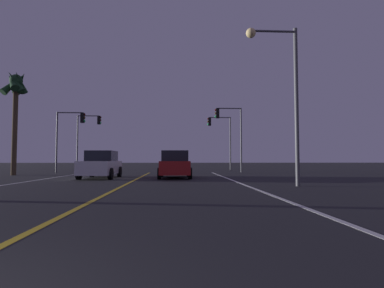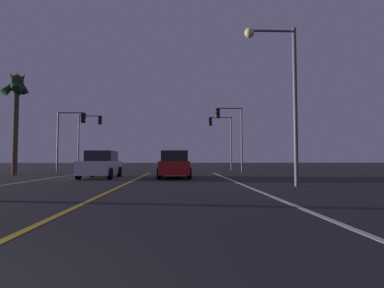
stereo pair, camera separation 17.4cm
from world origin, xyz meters
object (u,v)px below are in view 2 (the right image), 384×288
at_px(traffic_light_near_right, 230,125).
at_px(traffic_light_far_right, 221,131).
at_px(street_lamp_right_near, 282,83).
at_px(car_lead_same_lane, 175,165).
at_px(traffic_light_far_left, 89,130).
at_px(car_oncoming, 101,165).
at_px(traffic_light_near_left, 71,128).
at_px(palm_tree_left_mid, 17,92).

height_order(traffic_light_near_right, traffic_light_far_right, traffic_light_near_right).
distance_m(traffic_light_near_right, street_lamp_right_near, 14.04).
bearing_deg(traffic_light_near_right, car_lead_same_lane, 58.47).
height_order(traffic_light_far_right, traffic_light_far_left, traffic_light_far_left).
height_order(car_oncoming, traffic_light_near_right, traffic_light_near_right).
distance_m(traffic_light_far_left, street_lamp_right_near, 24.10).
relative_size(car_lead_same_lane, car_oncoming, 1.00).
bearing_deg(traffic_light_far_right, car_lead_same_lane, 70.36).
distance_m(car_oncoming, traffic_light_far_right, 16.72).
xyz_separation_m(traffic_light_far_left, street_lamp_right_near, (14.11, -19.54, 0.26)).
bearing_deg(traffic_light_near_left, traffic_light_far_right, 21.37).
bearing_deg(palm_tree_left_mid, traffic_light_far_right, 30.09).
bearing_deg(traffic_light_far_right, traffic_light_near_right, 90.68).
relative_size(car_oncoming, traffic_light_far_left, 0.74).
bearing_deg(traffic_light_far_left, car_lead_same_lane, -55.24).
bearing_deg(traffic_light_far_right, car_oncoming, 55.03).
distance_m(traffic_light_near_right, traffic_light_near_left, 14.12).
relative_size(traffic_light_far_right, street_lamp_right_near, 0.82).
bearing_deg(traffic_light_near_left, street_lamp_right_near, -44.92).
relative_size(traffic_light_near_right, palm_tree_left_mid, 0.74).
bearing_deg(street_lamp_right_near, car_oncoming, -33.09).
distance_m(traffic_light_far_right, traffic_light_far_left, 14.08).
height_order(traffic_light_far_left, street_lamp_right_near, street_lamp_right_near).
bearing_deg(street_lamp_right_near, traffic_light_far_left, -54.17).
bearing_deg(car_lead_same_lane, traffic_light_far_left, 34.76).
relative_size(car_lead_same_lane, street_lamp_right_near, 0.61).
xyz_separation_m(car_oncoming, traffic_light_near_left, (-4.67, 7.91, 3.12)).
bearing_deg(street_lamp_right_near, traffic_light_far_right, -89.92).
distance_m(car_lead_same_lane, traffic_light_near_right, 9.89).
height_order(traffic_light_near_right, palm_tree_left_mid, palm_tree_left_mid).
xyz_separation_m(car_oncoming, traffic_light_far_left, (-4.70, 13.41, 3.46)).
distance_m(car_lead_same_lane, traffic_light_far_right, 14.63).
xyz_separation_m(car_lead_same_lane, street_lamp_right_near, (4.81, -6.14, 3.72)).
bearing_deg(palm_tree_left_mid, street_lamp_right_near, -30.66).
xyz_separation_m(traffic_light_near_left, palm_tree_left_mid, (-2.60, -4.15, 2.29)).
bearing_deg(palm_tree_left_mid, traffic_light_near_left, 57.93).
distance_m(car_oncoming, traffic_light_near_right, 12.79).
xyz_separation_m(car_lead_same_lane, car_oncoming, (-4.60, -0.01, 0.00)).
bearing_deg(car_lead_same_lane, palm_tree_left_mid, 72.47).
relative_size(traffic_light_far_left, palm_tree_left_mid, 0.74).
relative_size(car_lead_same_lane, traffic_light_far_right, 0.75).
bearing_deg(traffic_light_near_left, traffic_light_far_left, 90.30).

